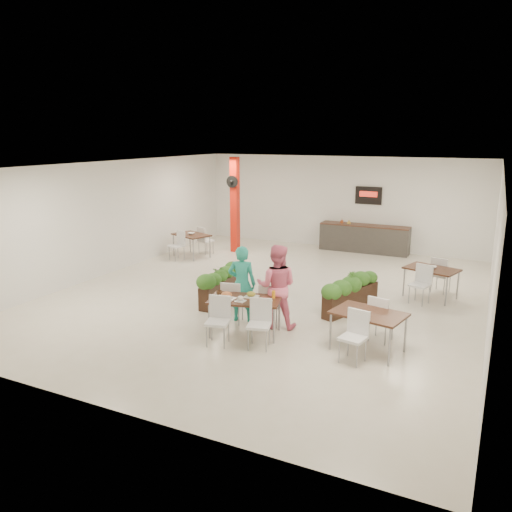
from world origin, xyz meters
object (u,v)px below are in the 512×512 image
(service_counter, at_px, (364,238))
(diner_woman, at_px, (277,286))
(red_column, at_px, (235,204))
(side_table_a, at_px, (191,238))
(main_table, at_px, (244,304))
(diner_man, at_px, (242,284))
(side_table_b, at_px, (431,273))
(side_table_c, at_px, (368,319))
(planter_left, at_px, (220,282))
(planter_right, at_px, (351,291))

(service_counter, relative_size, diner_woman, 1.71)
(red_column, relative_size, side_table_a, 1.92)
(red_column, xyz_separation_m, main_table, (3.62, -6.41, -1.01))
(red_column, bearing_deg, side_table_a, -126.00)
(diner_man, height_order, side_table_b, diner_man)
(red_column, distance_m, diner_man, 6.65)
(diner_man, distance_m, side_table_b, 4.84)
(diner_man, height_order, side_table_c, diner_man)
(service_counter, relative_size, main_table, 1.60)
(side_table_b, bearing_deg, planter_left, -133.56)
(main_table, distance_m, diner_woman, 0.81)
(side_table_b, bearing_deg, diner_woman, -110.54)
(red_column, bearing_deg, side_table_c, -45.51)
(side_table_a, bearing_deg, planter_right, -5.20)
(service_counter, bearing_deg, planter_right, -78.96)
(main_table, distance_m, side_table_a, 6.85)
(service_counter, distance_m, planter_left, 6.96)
(red_column, xyz_separation_m, service_counter, (4.00, 1.86, -1.15))
(side_table_c, bearing_deg, planter_left, 173.41)
(side_table_c, bearing_deg, side_table_b, 91.88)
(planter_right, distance_m, side_table_c, 2.12)
(side_table_c, bearing_deg, red_column, 146.25)
(diner_man, height_order, side_table_a, diner_man)
(red_column, bearing_deg, main_table, -60.57)
(planter_left, height_order, side_table_b, side_table_b)
(red_column, height_order, service_counter, red_column)
(diner_man, bearing_deg, side_table_c, 157.96)
(diner_man, bearing_deg, planter_left, -54.89)
(diner_woman, bearing_deg, red_column, -69.39)
(side_table_c, bearing_deg, side_table_a, 156.91)
(diner_man, bearing_deg, main_table, 106.44)
(planter_left, bearing_deg, main_table, -47.15)
(red_column, xyz_separation_m, planter_left, (2.17, -4.85, -1.15))
(diner_man, bearing_deg, planter_right, -155.78)
(service_counter, height_order, diner_woman, service_counter)
(planter_right, bearing_deg, side_table_c, -66.48)
(main_table, distance_m, side_table_c, 2.42)
(red_column, bearing_deg, planter_left, -65.89)
(diner_man, height_order, planter_left, diner_man)
(service_counter, distance_m, diner_man, 7.66)
(red_column, xyz_separation_m, diner_man, (3.22, -5.75, -0.82))
(diner_woman, distance_m, planter_left, 2.10)
(service_counter, height_order, side_table_a, service_counter)
(main_table, xyz_separation_m, side_table_c, (2.41, 0.28, -0.00))
(diner_woman, xyz_separation_m, planter_left, (-1.85, 0.90, -0.39))
(planter_left, relative_size, side_table_b, 1.04)
(red_column, height_order, side_table_a, red_column)
(diner_woman, xyz_separation_m, side_table_c, (2.00, -0.38, -0.25))
(service_counter, distance_m, planter_right, 6.17)
(planter_left, height_order, planter_right, planter_right)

